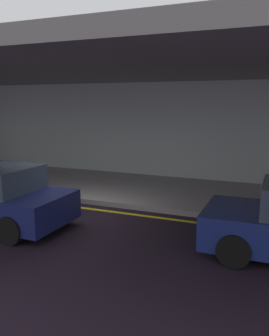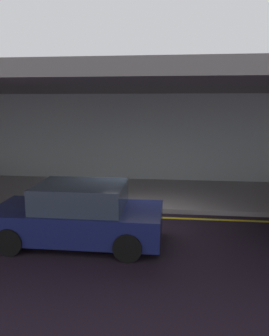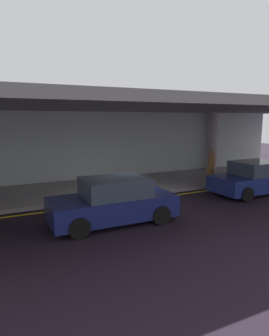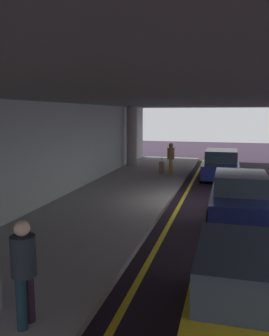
{
  "view_description": "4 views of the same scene",
  "coord_description": "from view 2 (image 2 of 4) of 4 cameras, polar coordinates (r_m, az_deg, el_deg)",
  "views": [
    {
      "loc": [
        5.29,
        -8.06,
        3.03
      ],
      "look_at": [
        1.11,
        1.92,
        1.04
      ],
      "focal_mm": 38.22,
      "sensor_mm": 36.0,
      "label": 1
    },
    {
      "loc": [
        0.94,
        -9.21,
        3.4
      ],
      "look_at": [
        -0.39,
        2.47,
        1.16
      ],
      "focal_mm": 36.27,
      "sensor_mm": 36.0,
      "label": 2
    },
    {
      "loc": [
        -4.7,
        -10.22,
        3.4
      ],
      "look_at": [
        1.4,
        2.56,
        1.03
      ],
      "focal_mm": 31.33,
      "sensor_mm": 36.0,
      "label": 3
    },
    {
      "loc": [
        -12.93,
        -1.08,
        3.4
      ],
      "look_at": [
        0.25,
        2.44,
        1.28
      ],
      "focal_mm": 37.83,
      "sensor_mm": 36.0,
      "label": 4
    }
  ],
  "objects": [
    {
      "name": "ground_plane",
      "position": [
        9.86,
        0.65,
        -9.35
      ],
      "size": [
        60.0,
        60.0,
        0.0
      ],
      "primitive_type": "plane",
      "color": "black"
    },
    {
      "name": "terminal_back_wall",
      "position": [
        14.67,
        2.82,
        4.93
      ],
      "size": [
        26.0,
        0.3,
        3.8
      ],
      "primitive_type": "cube",
      "color": "#A9B3B3",
      "rests_on": "ground"
    },
    {
      "name": "car_navy",
      "position": [
        8.47,
        -9.39,
        -7.84
      ],
      "size": [
        4.1,
        1.92,
        1.5
      ],
      "rotation": [
        0.0,
        0.0,
        -0.07
      ],
      "color": "#161C50",
      "rests_on": "ground"
    },
    {
      "name": "ceiling_overhang",
      "position": [
        11.86,
        2.02,
        13.46
      ],
      "size": [
        28.0,
        13.2,
        0.3
      ],
      "primitive_type": "cube",
      "color": "slate",
      "rests_on": "support_column_far_left"
    },
    {
      "name": "sidewalk",
      "position": [
        12.79,
        2.08,
        -4.27
      ],
      "size": [
        26.0,
        4.2,
        0.15
      ],
      "primitive_type": "cube",
      "color": "gray",
      "rests_on": "ground"
    },
    {
      "name": "lane_stripe_yellow",
      "position": [
        10.43,
        1.0,
        -8.2
      ],
      "size": [
        26.0,
        0.14,
        0.01
      ],
      "primitive_type": "cube",
      "color": "yellow",
      "rests_on": "ground"
    }
  ]
}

